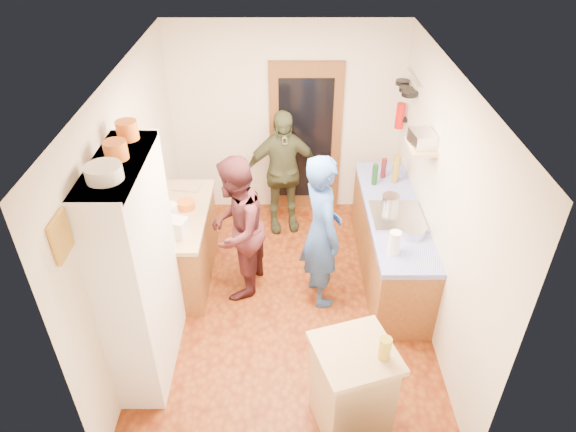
{
  "coord_description": "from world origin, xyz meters",
  "views": [
    {
      "loc": [
        -0.0,
        -4.25,
        4.05
      ],
      "look_at": [
        0.01,
        0.15,
        1.05
      ],
      "focal_mm": 32.0,
      "sensor_mm": 36.0,
      "label": 1
    }
  ],
  "objects_px": {
    "island_base": "(352,389)",
    "person_left": "(240,227)",
    "person_hob": "(325,232)",
    "right_counter_base": "(390,244)",
    "hutch_body": "(139,273)",
    "person_back": "(283,172)"
  },
  "relations": [
    {
      "from": "person_hob",
      "to": "person_back",
      "type": "bearing_deg",
      "value": 1.56
    },
    {
      "from": "hutch_body",
      "to": "island_base",
      "type": "bearing_deg",
      "value": -21.37
    },
    {
      "from": "right_counter_base",
      "to": "person_left",
      "type": "height_order",
      "value": "person_left"
    },
    {
      "from": "person_hob",
      "to": "island_base",
      "type": "bearing_deg",
      "value": 168.27
    },
    {
      "from": "island_base",
      "to": "person_hob",
      "type": "height_order",
      "value": "person_hob"
    },
    {
      "from": "right_counter_base",
      "to": "island_base",
      "type": "distance_m",
      "value": 2.13
    },
    {
      "from": "person_left",
      "to": "person_hob",
      "type": "bearing_deg",
      "value": 92.45
    },
    {
      "from": "hutch_body",
      "to": "person_back",
      "type": "xyz_separation_m",
      "value": [
        1.25,
        2.26,
        -0.27
      ]
    },
    {
      "from": "right_counter_base",
      "to": "island_base",
      "type": "height_order",
      "value": "island_base"
    },
    {
      "from": "island_base",
      "to": "person_left",
      "type": "height_order",
      "value": "person_left"
    },
    {
      "from": "right_counter_base",
      "to": "person_hob",
      "type": "bearing_deg",
      "value": -152.25
    },
    {
      "from": "right_counter_base",
      "to": "hutch_body",
      "type": "bearing_deg",
      "value": -152.53
    },
    {
      "from": "hutch_body",
      "to": "person_hob",
      "type": "xyz_separation_m",
      "value": [
        1.71,
        0.88,
        -0.21
      ]
    },
    {
      "from": "person_hob",
      "to": "person_back",
      "type": "relative_size",
      "value": 1.07
    },
    {
      "from": "person_hob",
      "to": "person_left",
      "type": "bearing_deg",
      "value": 63.17
    },
    {
      "from": "island_base",
      "to": "person_left",
      "type": "bearing_deg",
      "value": 120.63
    },
    {
      "from": "island_base",
      "to": "person_hob",
      "type": "bearing_deg",
      "value": 94.83
    },
    {
      "from": "person_left",
      "to": "person_back",
      "type": "relative_size",
      "value": 1.01
    },
    {
      "from": "right_counter_base",
      "to": "person_hob",
      "type": "height_order",
      "value": "person_hob"
    },
    {
      "from": "island_base",
      "to": "person_back",
      "type": "xyz_separation_m",
      "value": [
        -0.59,
        2.99,
        0.4
      ]
    },
    {
      "from": "island_base",
      "to": "person_left",
      "type": "xyz_separation_m",
      "value": [
        -1.05,
        1.77,
        0.41
      ]
    },
    {
      "from": "island_base",
      "to": "person_left",
      "type": "relative_size",
      "value": 0.51
    }
  ]
}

